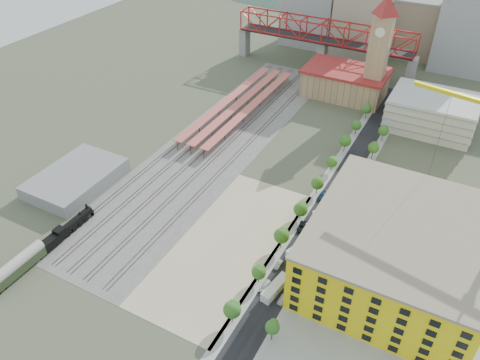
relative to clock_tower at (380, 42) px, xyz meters
The scene contains 32 objects.
ground 85.36m from the clock_tower, 95.71° to the right, with size 400.00×400.00×0.00m, color #474C38.
ballast_strip 81.63m from the clock_tower, 125.15° to the right, with size 36.00×165.00×0.06m, color #605E59.
dirt_lot 115.74m from the clock_tower, 96.14° to the right, with size 28.00×67.00×0.06m, color tan.
street_asphalt 71.48m from the clock_tower, 82.98° to the right, with size 12.00×170.00×0.06m, color black.
sidewalk_west 71.08m from the clock_tower, 87.80° to the right, with size 3.00×170.00×0.04m, color gray.
sidewalk_east 72.31m from the clock_tower, 78.27° to the right, with size 3.00×170.00×0.04m, color gray.
construction_pad 110.41m from the clock_tower, 69.69° to the right, with size 50.00×90.00×0.06m, color gray.
rail_tracks 82.57m from the clock_tower, 126.24° to the right, with size 26.56×160.00×0.18m.
platform_canopies 65.08m from the clock_tower, 144.47° to the right, with size 16.00×80.00×4.12m.
station_hall 25.65m from the clock_tower, behind, with size 38.00×24.00×13.10m.
clock_tower is the anchor object (origin of this frame).
parking_garage 36.81m from the clock_tower, 19.64° to the right, with size 34.00×26.00×14.00m, color silver.
truss_bridge 42.56m from the clock_tower, 142.85° to the left, with size 94.00×9.60×25.60m.
construction_building 107.36m from the clock_tower, 71.22° to the right, with size 44.60×50.60×18.80m.
warehouse 135.13m from the clock_tower, 123.93° to the right, with size 22.00×32.00×5.00m, color gray.
street_trees 80.70m from the clock_tower, 83.91° to the right, with size 15.40×124.40×8.00m.
skyline 62.60m from the clock_tower, 90.49° to the left, with size 133.00×46.00×60.00m.
distant_hills 213.32m from the clock_tower, 78.30° to the left, with size 647.00×264.00×227.00m.
locomotive 144.82m from the clock_tower, 114.04° to the right, with size 2.89×22.33×5.58m.
coach 162.52m from the clock_tower, 111.19° to the right, with size 3.20×18.61×5.84m.
site_trailer_a 124.28m from the clock_tower, 86.22° to the right, with size 2.70×10.27×2.81m, color silver.
site_trailer_b 107.70m from the clock_tower, 85.59° to the right, with size 2.50×9.48×2.60m, color silver.
site_trailer_c 94.97m from the clock_tower, 84.95° to the right, with size 2.34×8.89×2.43m, color silver.
site_trailer_d 95.16m from the clock_tower, 84.96° to the right, with size 2.27×8.63×2.36m, color silver.
car_0 124.51m from the clock_tower, 87.64° to the right, with size 1.81×4.49×1.53m, color white.
car_1 115.57m from the clock_tower, 87.44° to the right, with size 1.38×3.95×1.30m, color #95969A.
car_2 98.38m from the clock_tower, 86.96° to the right, with size 2.52×5.46×1.52m, color black.
car_3 81.68m from the clock_tower, 86.26° to the right, with size 2.10×5.17×1.50m, color navy.
car_4 126.55m from the clock_tower, 84.89° to the right, with size 1.74×4.34×1.48m, color silver.
car_5 114.33m from the clock_tower, 84.31° to the right, with size 1.66×4.75×1.57m, color gray.
car_6 84.74m from the clock_tower, 82.09° to the right, with size 2.28×4.95×1.38m, color black.
car_7 67.01m from the clock_tower, 79.59° to the right, with size 1.82×4.48×1.30m, color navy.
Camera 1 is at (47.09, -119.22, 99.71)m, focal length 35.00 mm.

